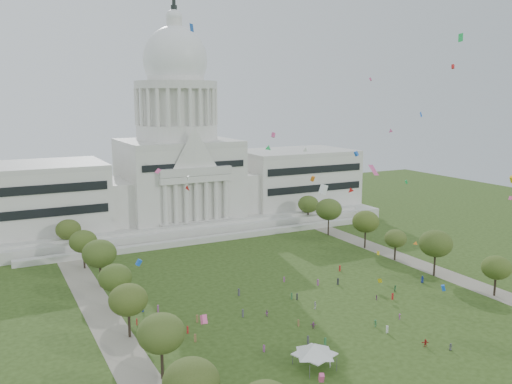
{
  "coord_description": "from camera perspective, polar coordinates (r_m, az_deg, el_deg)",
  "views": [
    {
      "loc": [
        -70.97,
        -93.2,
        51.5
      ],
      "look_at": [
        0.0,
        45.0,
        24.0
      ],
      "focal_mm": 38.0,
      "sensor_mm": 36.0,
      "label": 1
    }
  ],
  "objects": [
    {
      "name": "ground",
      "position": [
        127.96,
        9.52,
        -13.84
      ],
      "size": [
        400.0,
        400.0,
        0.0
      ],
      "primitive_type": "plane",
      "color": "#2B4214",
      "rests_on": "ground"
    },
    {
      "name": "capitol",
      "position": [
        220.57,
        -8.17,
        2.33
      ],
      "size": [
        160.0,
        64.5,
        91.3
      ],
      "color": "beige",
      "rests_on": "ground"
    },
    {
      "name": "path_left",
      "position": [
        135.48,
        -15.74,
        -12.69
      ],
      "size": [
        8.0,
        160.0,
        0.04
      ],
      "primitive_type": "cube",
      "color": "gray",
      "rests_on": "ground"
    },
    {
      "name": "path_right",
      "position": [
        178.83,
        16.21,
        -7.1
      ],
      "size": [
        8.0,
        160.0,
        0.04
      ],
      "primitive_type": "cube",
      "color": "gray",
      "rests_on": "ground"
    },
    {
      "name": "row_tree_l_0",
      "position": [
        87.11,
        -6.85,
        -19.28
      ],
      "size": [
        8.85,
        8.85,
        12.59
      ],
      "color": "black",
      "rests_on": "ground"
    },
    {
      "name": "row_tree_l_1",
      "position": [
        103.33,
        -9.95,
        -14.44
      ],
      "size": [
        8.86,
        8.86,
        12.59
      ],
      "color": "black",
      "rests_on": "ground"
    },
    {
      "name": "row_tree_r_1",
      "position": [
        154.98,
        23.98,
        -7.29
      ],
      "size": [
        7.58,
        7.58,
        10.78
      ],
      "color": "black",
      "rests_on": "ground"
    },
    {
      "name": "row_tree_l_2",
      "position": [
        121.37,
        -13.3,
        -10.99
      ],
      "size": [
        8.42,
        8.42,
        11.97
      ],
      "color": "black",
      "rests_on": "ground"
    },
    {
      "name": "row_tree_r_2",
      "position": [
        165.06,
        18.4,
        -5.17
      ],
      "size": [
        9.55,
        9.55,
        13.58
      ],
      "color": "black",
      "rests_on": "ground"
    },
    {
      "name": "row_tree_l_3",
      "position": [
        136.95,
        -14.61,
        -8.73
      ],
      "size": [
        8.12,
        8.12,
        11.55
      ],
      "color": "black",
      "rests_on": "ground"
    },
    {
      "name": "row_tree_r_3",
      "position": [
        177.72,
        14.49,
        -4.76
      ],
      "size": [
        7.01,
        7.01,
        9.98
      ],
      "color": "black",
      "rests_on": "ground"
    },
    {
      "name": "row_tree_l_4",
      "position": [
        153.95,
        -16.16,
        -6.24
      ],
      "size": [
        9.29,
        9.29,
        13.21
      ],
      "color": "black",
      "rests_on": "ground"
    },
    {
      "name": "row_tree_r_4",
      "position": [
        188.92,
        11.47,
        -3.08
      ],
      "size": [
        9.19,
        9.19,
        13.06
      ],
      "color": "black",
      "rests_on": "ground"
    },
    {
      "name": "row_tree_l_5",
      "position": [
        171.71,
        -17.73,
        -4.98
      ],
      "size": [
        8.33,
        8.33,
        11.85
      ],
      "color": "black",
      "rests_on": "ground"
    },
    {
      "name": "row_tree_r_5",
      "position": [
        203.78,
        7.67,
        -1.82
      ],
      "size": [
        9.82,
        9.82,
        13.96
      ],
      "color": "black",
      "rests_on": "ground"
    },
    {
      "name": "row_tree_l_6",
      "position": [
        188.93,
        -19.15,
        -3.76
      ],
      "size": [
        8.19,
        8.19,
        11.64
      ],
      "color": "black",
      "rests_on": "ground"
    },
    {
      "name": "row_tree_r_6",
      "position": [
        220.0,
        5.53,
        -1.28
      ],
      "size": [
        8.42,
        8.42,
        11.97
      ],
      "color": "black",
      "rests_on": "ground"
    },
    {
      "name": "event_tent",
      "position": [
        108.31,
        6.2,
        -16.07
      ],
      "size": [
        11.64,
        11.64,
        5.1
      ],
      "color": "#4C4C4C",
      "rests_on": "ground"
    },
    {
      "name": "person_0",
      "position": [
        160.33,
        17.11,
        -8.77
      ],
      "size": [
        1.09,
        1.2,
        2.06
      ],
      "primitive_type": "imported",
      "rotation": [
        0.0,
        0.0,
        5.27
      ],
      "color": "navy",
      "rests_on": "ground"
    },
    {
      "name": "person_2",
      "position": [
        151.42,
        14.47,
        -9.81
      ],
      "size": [
        1.03,
        1.01,
        1.84
      ],
      "primitive_type": "imported",
      "rotation": [
        0.0,
        0.0,
        0.74
      ],
      "color": "#33723F",
      "rests_on": "ground"
    },
    {
      "name": "person_3",
      "position": [
        128.92,
        12.44,
        -13.34
      ],
      "size": [
        0.67,
        1.16,
        1.73
      ],
      "primitive_type": "imported",
      "rotation": [
        0.0,
        0.0,
        4.8
      ],
      "color": "#33723F",
      "rests_on": "ground"
    },
    {
      "name": "person_4",
      "position": [
        136.46,
        6.23,
        -11.76
      ],
      "size": [
        0.79,
        1.23,
        1.95
      ],
      "primitive_type": "imported",
      "rotation": [
        0.0,
        0.0,
        4.56
      ],
      "color": "silver",
      "rests_on": "ground"
    },
    {
      "name": "person_5",
      "position": [
        125.93,
        6.06,
        -13.77
      ],
      "size": [
        1.5,
        1.34,
        1.57
      ],
      "primitive_type": "imported",
      "rotation": [
        0.0,
        0.0,
        2.49
      ],
      "color": "#994C8C",
      "rests_on": "ground"
    },
    {
      "name": "person_6",
      "position": [
        122.32,
        19.8,
        -15.09
      ],
      "size": [
        0.75,
        0.88,
        1.54
      ],
      "primitive_type": "imported",
      "rotation": [
        0.0,
        0.0,
        1.98
      ],
      "color": "#4C4C51",
      "rests_on": "ground"
    },
    {
      "name": "person_7",
      "position": [
        110.12,
        7.8,
        -17.49
      ],
      "size": [
        0.7,
        0.67,
        1.55
      ],
      "primitive_type": "imported",
      "rotation": [
        0.0,
        0.0,
        3.77
      ],
      "color": "silver",
      "rests_on": "ground"
    },
    {
      "name": "person_8",
      "position": [
        131.47,
        1.14,
        -12.64
      ],
      "size": [
        0.92,
        0.86,
        1.61
      ],
      "primitive_type": "imported",
      "rotation": [
        0.0,
        0.0,
        2.48
      ],
      "color": "#994C8C",
      "rests_on": "ground"
    },
    {
      "name": "person_9",
      "position": [
        134.11,
        14.88,
        -12.56
      ],
      "size": [
        0.66,
        1.01,
        1.44
      ],
      "primitive_type": "imported",
      "rotation": [
        0.0,
        0.0,
        1.36
      ],
      "color": "#994C8C",
      "rests_on": "ground"
    },
    {
      "name": "person_10",
      "position": [
        144.62,
        12.58,
        -10.78
      ],
      "size": [
        0.68,
        0.92,
        1.41
      ],
      "primitive_type": "imported",
      "rotation": [
        0.0,
        0.0,
        1.26
      ],
      "color": "#994C8C",
      "rests_on": "ground"
    },
    {
      "name": "person_11",
      "position": [
        122.22,
        17.4,
        -14.93
      ],
      "size": [
        1.68,
        1.21,
        1.69
      ],
      "primitive_type": "imported",
      "rotation": [
        0.0,
        0.0,
        2.72
      ],
      "color": "#B21E1E",
      "rests_on": "ground"
    },
    {
      "name": "distant_crowd",
      "position": [
        132.56,
        1.02,
        -12.42
      ],
      "size": [
        64.64,
        40.47,
        1.92
      ],
      "color": "olive",
      "rests_on": "ground"
    },
    {
      "name": "kite_swarm",
      "position": [
        126.36,
        8.39,
        -0.03
      ],
      "size": [
        81.18,
        95.12,
        64.61
      ],
      "color": "#E54C8C",
      "rests_on": "ground"
    }
  ]
}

